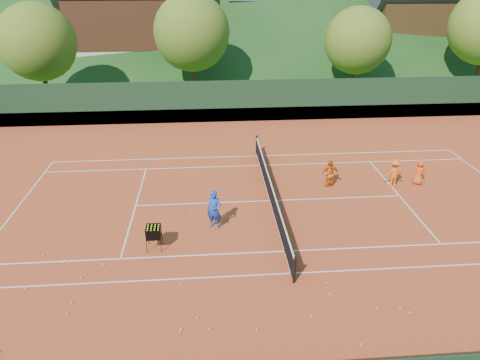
{
  "coord_description": "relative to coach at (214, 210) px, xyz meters",
  "views": [
    {
      "loc": [
        -2.83,
        -17.81,
        10.05
      ],
      "look_at": [
        -1.46,
        0.0,
        1.19
      ],
      "focal_mm": 32.0,
      "sensor_mm": 36.0,
      "label": 1
    }
  ],
  "objects": [
    {
      "name": "ball_hopper",
      "position": [
        -2.41,
        -1.34,
        -0.14
      ],
      "size": [
        0.57,
        0.57,
        1.0
      ],
      "color": "black",
      "rests_on": "clay_court"
    },
    {
      "name": "tennis_ball_13",
      "position": [
        3.85,
        -4.52,
        -0.85
      ],
      "size": [
        0.07,
        0.07,
        0.07
      ],
      "primitive_type": "sphere",
      "color": "yellow",
      "rests_on": "clay_court"
    },
    {
      "name": "tennis_ball_18",
      "position": [
        -1.3,
        -3.6,
        -0.85
      ],
      "size": [
        0.07,
        0.07,
        0.07
      ],
      "primitive_type": "sphere",
      "color": "yellow",
      "rests_on": "clay_court"
    },
    {
      "name": "coach",
      "position": [
        0.0,
        0.0,
        0.0
      ],
      "size": [
        0.76,
        0.63,
        1.77
      ],
      "primitive_type": "imported",
      "rotation": [
        0.0,
        0.0,
        -0.37
      ],
      "color": "#1B43B5",
      "rests_on": "clay_court"
    },
    {
      "name": "tennis_ball_9",
      "position": [
        5.95,
        -5.42,
        -0.85
      ],
      "size": [
        0.07,
        0.07,
        0.07
      ],
      "primitive_type": "sphere",
      "color": "yellow",
      "rests_on": "clay_court"
    },
    {
      "name": "tennis_ball_21",
      "position": [
        -4.87,
        -4.3,
        -0.85
      ],
      "size": [
        0.07,
        0.07,
        0.07
      ],
      "primitive_type": "sphere",
      "color": "yellow",
      "rests_on": "clay_court"
    },
    {
      "name": "tennis_ball_19",
      "position": [
        -4.87,
        -4.82,
        -0.85
      ],
      "size": [
        0.07,
        0.07,
        0.07
      ],
      "primitive_type": "sphere",
      "color": "yellow",
      "rests_on": "clay_court"
    },
    {
      "name": "tennis_ball_4",
      "position": [
        -1.19,
        -5.83,
        -0.85
      ],
      "size": [
        0.07,
        0.07,
        0.07
      ],
      "primitive_type": "sphere",
      "color": "yellow",
      "rests_on": "clay_court"
    },
    {
      "name": "tree_c",
      "position": [
        12.72,
        21.17,
        3.64
      ],
      "size": [
        5.6,
        5.6,
        7.35
      ],
      "color": "#402919",
      "rests_on": "ground"
    },
    {
      "name": "tennis_ball_11",
      "position": [
        2.95,
        -5.53,
        -0.85
      ],
      "size": [
        0.07,
        0.07,
        0.07
      ],
      "primitive_type": "sphere",
      "color": "yellow",
      "rests_on": "clay_court"
    },
    {
      "name": "tennis_net",
      "position": [
        2.72,
        2.17,
        -0.38
      ],
      "size": [
        0.1,
        12.07,
        1.1
      ],
      "color": "black",
      "rests_on": "clay_court"
    },
    {
      "name": "tennis_ball_8",
      "position": [
        5.19,
        -5.3,
        -0.85
      ],
      "size": [
        0.07,
        0.07,
        0.07
      ],
      "primitive_type": "sphere",
      "color": "yellow",
      "rests_on": "clay_court"
    },
    {
      "name": "student_d",
      "position": [
        9.15,
        3.2,
        -0.13
      ],
      "size": [
        1.01,
        0.62,
        1.51
      ],
      "primitive_type": "imported",
      "rotation": [
        0.0,
        0.0,
        3.08
      ],
      "color": "orange",
      "rests_on": "clay_court"
    },
    {
      "name": "court_lines",
      "position": [
        2.72,
        2.17,
        -0.88
      ],
      "size": [
        23.83,
        11.03,
        0.0
      ],
      "color": "white",
      "rests_on": "clay_court"
    },
    {
      "name": "tennis_ball_23",
      "position": [
        -0.3,
        -5.81,
        -0.85
      ],
      "size": [
        0.07,
        0.07,
        0.07
      ],
      "primitive_type": "sphere",
      "color": "yellow",
      "rests_on": "clay_court"
    },
    {
      "name": "tennis_ball_2",
      "position": [
        -4.26,
        -2.29,
        -0.85
      ],
      "size": [
        0.07,
        0.07,
        0.07
      ],
      "primitive_type": "sphere",
      "color": "yellow",
      "rests_on": "clay_court"
    },
    {
      "name": "tennis_ball_24",
      "position": [
        3.85,
        -3.97,
        -0.85
      ],
      "size": [
        0.07,
        0.07,
        0.07
      ],
      "primitive_type": "sphere",
      "color": "yellow",
      "rests_on": "clay_court"
    },
    {
      "name": "tennis_ball_20",
      "position": [
        -0.07,
        -0.06,
        -0.85
      ],
      "size": [
        0.07,
        0.07,
        0.07
      ],
      "primitive_type": "sphere",
      "color": "yellow",
      "rests_on": "clay_court"
    },
    {
      "name": "tennis_ball_7",
      "position": [
        -2.34,
        0.22,
        -0.85
      ],
      "size": [
        0.07,
        0.07,
        0.07
      ],
      "primitive_type": "sphere",
      "color": "yellow",
      "rests_on": "clay_court"
    },
    {
      "name": "student_c",
      "position": [
        10.56,
        3.38,
        -0.22
      ],
      "size": [
        0.74,
        0.59,
        1.32
      ],
      "primitive_type": "imported",
      "rotation": [
        0.0,
        0.0,
        2.85
      ],
      "color": "#FF5816",
      "rests_on": "clay_court"
    },
    {
      "name": "tree_a",
      "position": [
        -13.28,
        20.17,
        3.96
      ],
      "size": [
        6.0,
        6.0,
        7.88
      ],
      "color": "#3F2819",
      "rests_on": "ground"
    },
    {
      "name": "tennis_ball_0",
      "position": [
        -0.69,
        -5.32,
        -0.85
      ],
      "size": [
        0.07,
        0.07,
        0.07
      ],
      "primitive_type": "sphere",
      "color": "yellow",
      "rests_on": "clay_court"
    },
    {
      "name": "chalet_mid",
      "position": [
        8.72,
        36.17,
        4.08
      ],
      "size": [
        12.65,
        8.82,
        11.45
      ],
      "color": "beige",
      "rests_on": "ground"
    },
    {
      "name": "tennis_ball_3",
      "position": [
        -4.88,
        -3.0,
        -0.85
      ],
      "size": [
        0.07,
        0.07,
        0.07
      ],
      "primitive_type": "sphere",
      "color": "yellow",
      "rests_on": "clay_court"
    },
    {
      "name": "tennis_ball_25",
      "position": [
        -5.8,
        -2.06,
        -0.85
      ],
      "size": [
        0.07,
        0.07,
        0.07
      ],
      "primitive_type": "sphere",
      "color": "yellow",
      "rests_on": "clay_court"
    },
    {
      "name": "ground",
      "position": [
        2.72,
        2.17,
        -0.9
      ],
      "size": [
        400.0,
        400.0,
        0.0
      ],
      "primitive_type": "plane",
      "color": "#2B551A",
      "rests_on": "ground"
    },
    {
      "name": "tennis_ball_15",
      "position": [
        6.19,
        -5.6,
        -0.85
      ],
      "size": [
        0.07,
        0.07,
        0.07
      ],
      "primitive_type": "sphere",
      "color": "yellow",
      "rests_on": "clay_court"
    },
    {
      "name": "tennis_ball_1",
      "position": [
        -6.65,
        -3.46,
        -0.85
      ],
      "size": [
        0.07,
        0.07,
        0.07
      ],
      "primitive_type": "sphere",
      "color": "yellow",
      "rests_on": "clay_court"
    },
    {
      "name": "tree_b",
      "position": [
        -1.28,
        22.17,
        4.29
      ],
      "size": [
        6.4,
        6.4,
        8.4
      ],
      "color": "#42291A",
      "rests_on": "ground"
    },
    {
      "name": "clay_court",
      "position": [
        2.72,
        2.17,
        -0.89
      ],
      "size": [
        40.0,
        24.0,
        0.02
      ],
      "primitive_type": "cube",
      "color": "#B4411D",
      "rests_on": "ground"
    },
    {
      "name": "tennis_ball_6",
      "position": [
        -5.71,
        -1.94,
        -0.85
      ],
      "size": [
        0.07,
        0.07,
        0.07
      ],
      "primitive_type": "sphere",
      "color": "yellow",
      "rests_on": "clay_court"
    },
    {
      "name": "tennis_ball_14",
      "position": [
        -1.06,
        1.11,
        -0.85
      ],
      "size": [
        0.07,
        0.07,
        0.07
      ],
      "primitive_type": "sphere",
      "color": "yellow",
      "rests_on": "clay_court"
    },
    {
      "name": "tennis_ball_5",
      "position": [
        -1.17,
        -5.73,
        -0.85
      ],
      "size": [
        0.07,
        0.07,
        0.07
      ],
      "primitive_type": "sphere",
      "color": "yellow",
      "rests_on": "clay_court"
    },
    {
      "name": "student_b",
      "position": [
        5.95,
        3.48,
        -0.18
      ],
      "size": [
        0.85,
        0.4,
        1.42
      ],
      "primitive_type": "imported",
      "rotation": [
        0.0,
        0.0,
        3.07
      ],
      "color": "#D55212",
      "rests_on": "clay_court"
    },
    {
      "name": "tennis_ball_22",
      "position": [
        -6.69,
        -1.55,
        -0.85
      ],
      "size": [
        0.07,
        0.07,
        0.07
      ],
      "primitive_type": "sphere",
      "color": "yellow",
      "rests_on": "clay_court"
    },
    {
      "name": "tennis_ball_10",
      "position": [
        1.16,
        -5.96,
        -0.85
      ],
      "size": [
        0.07,
        0.07,
        0.07
      ],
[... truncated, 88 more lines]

